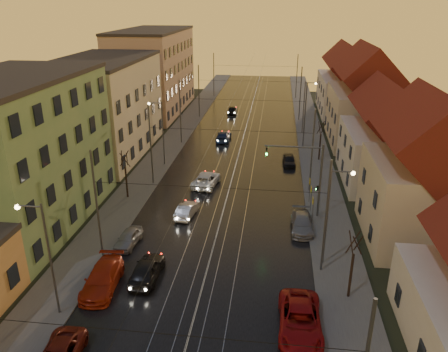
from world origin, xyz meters
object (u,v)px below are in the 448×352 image
at_px(street_lamp_3, 306,102).
at_px(driving_car_2, 206,180).
at_px(traffic_light_mast, 310,172).
at_px(parked_right_2, 289,160).
at_px(driving_car_4, 232,110).
at_px(parked_left_2, 102,279).
at_px(street_lamp_1, 332,208).
at_px(street_lamp_0, 44,249).
at_px(parked_left_3, 128,238).
at_px(parked_right_1, 302,223).
at_px(parked_right_0, 300,320).
at_px(driving_car_3, 224,136).
at_px(driving_car_1, 187,210).
at_px(driving_car_0, 147,269).
at_px(street_lamp_2, 160,127).

bearing_deg(street_lamp_3, driving_car_2, -118.36).
xyz_separation_m(traffic_light_mast, parked_right_2, (-1.43, 13.88, -3.97)).
height_order(driving_car_4, parked_left_2, parked_left_2).
relative_size(driving_car_2, parked_left_2, 0.95).
relative_size(street_lamp_1, driving_car_4, 1.95).
distance_m(street_lamp_0, parked_left_3, 10.15).
distance_m(driving_car_4, parked_right_1, 43.33).
bearing_deg(street_lamp_1, parked_left_2, -163.00).
height_order(traffic_light_mast, parked_right_0, traffic_light_mast).
relative_size(parked_left_2, parked_right_1, 1.14).
height_order(driving_car_3, parked_left_3, driving_car_3).
xyz_separation_m(driving_car_1, parked_right_2, (9.86, 15.14, -0.01)).
xyz_separation_m(street_lamp_1, parked_right_2, (-2.54, 21.87, -4.25)).
distance_m(street_lamp_1, driving_car_4, 49.10).
bearing_deg(parked_right_2, parked_right_0, -92.71).
relative_size(driving_car_4, parked_left_3, 1.12).
height_order(driving_car_0, parked_right_1, driving_car_0).
xyz_separation_m(street_lamp_1, street_lamp_2, (-18.21, 20.00, 0.00)).
distance_m(street_lamp_0, parked_right_1, 21.65).
height_order(parked_right_1, parked_right_2, parked_right_1).
xyz_separation_m(driving_car_2, parked_right_1, (10.05, -8.90, -0.03)).
height_order(driving_car_3, driving_car_4, driving_car_4).
xyz_separation_m(street_lamp_3, driving_car_1, (-12.40, -29.27, -4.24)).
xyz_separation_m(street_lamp_0, parked_right_2, (15.67, 29.87, -4.25)).
distance_m(street_lamp_3, driving_car_4, 17.22).
relative_size(driving_car_1, parked_left_2, 0.73).
distance_m(street_lamp_3, parked_right_2, 14.97).
bearing_deg(driving_car_0, driving_car_3, -91.44).
bearing_deg(driving_car_0, street_lamp_2, -77.23).
xyz_separation_m(driving_car_0, driving_car_4, (1.08, 50.83, -0.08)).
bearing_deg(parked_left_2, parked_right_0, -15.24).
bearing_deg(parked_left_2, parked_right_2, 59.03).
height_order(street_lamp_3, driving_car_4, street_lamp_3).
xyz_separation_m(street_lamp_0, street_lamp_3, (18.21, 44.00, 0.00)).
distance_m(driving_car_3, driving_car_4, 16.38).
bearing_deg(driving_car_3, parked_left_2, 83.08).
bearing_deg(street_lamp_1, driving_car_1, 151.49).
bearing_deg(parked_left_2, driving_car_1, 68.18).
bearing_deg(street_lamp_3, driving_car_3, -157.11).
distance_m(driving_car_2, driving_car_3, 16.75).
distance_m(street_lamp_2, driving_car_3, 13.37).
distance_m(parked_left_2, parked_right_2, 30.05).
xyz_separation_m(street_lamp_2, driving_car_3, (6.36, 11.00, -4.19)).
bearing_deg(driving_car_0, parked_right_0, 160.04).
height_order(street_lamp_1, parked_right_0, street_lamp_1).
relative_size(driving_car_4, parked_right_0, 0.72).
distance_m(street_lamp_0, driving_car_1, 16.40).
bearing_deg(driving_car_1, parked_right_2, -115.83).
bearing_deg(driving_car_3, street_lamp_1, 110.79).
distance_m(street_lamp_0, street_lamp_2, 28.00).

